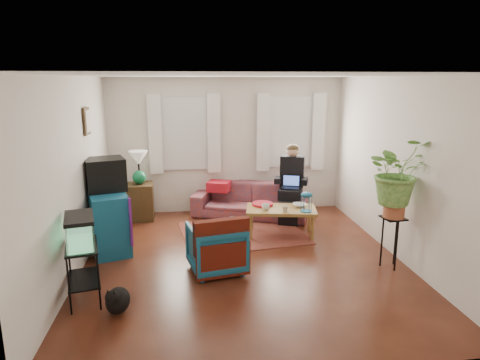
{
  "coord_description": "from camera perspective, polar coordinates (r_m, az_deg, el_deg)",
  "views": [
    {
      "loc": [
        -0.76,
        -5.71,
        2.54
      ],
      "look_at": [
        0.0,
        0.4,
        1.1
      ],
      "focal_mm": 32.0,
      "sensor_mm": 36.0,
      "label": 1
    }
  ],
  "objects": [
    {
      "name": "floor",
      "position": [
        6.29,
        0.46,
        -10.64
      ],
      "size": [
        4.5,
        5.0,
        0.01
      ],
      "primitive_type": "cube",
      "color": "#4F2B14",
      "rests_on": "ground"
    },
    {
      "name": "ceiling",
      "position": [
        5.76,
        0.51,
        13.77
      ],
      "size": [
        4.5,
        5.0,
        0.01
      ],
      "primitive_type": "cube",
      "color": "white",
      "rests_on": "wall_back"
    },
    {
      "name": "wall_back",
      "position": [
        8.33,
        -1.79,
        4.6
      ],
      "size": [
        4.5,
        0.01,
        2.6
      ],
      "primitive_type": "cube",
      "color": "silver",
      "rests_on": "floor"
    },
    {
      "name": "wall_front",
      "position": [
        3.52,
        5.91,
        -7.5
      ],
      "size": [
        4.5,
        0.01,
        2.6
      ],
      "primitive_type": "cube",
      "color": "silver",
      "rests_on": "floor"
    },
    {
      "name": "wall_left",
      "position": [
        6.03,
        -21.24,
        0.39
      ],
      "size": [
        0.01,
        5.0,
        2.6
      ],
      "primitive_type": "cube",
      "color": "silver",
      "rests_on": "floor"
    },
    {
      "name": "wall_right",
      "position": [
        6.57,
        20.33,
        1.46
      ],
      "size": [
        0.01,
        5.0,
        2.6
      ],
      "primitive_type": "cube",
      "color": "silver",
      "rests_on": "floor"
    },
    {
      "name": "window_left",
      "position": [
        8.25,
        -7.37,
        6.16
      ],
      "size": [
        1.08,
        0.04,
        1.38
      ],
      "primitive_type": "cube",
      "color": "white",
      "rests_on": "wall_back"
    },
    {
      "name": "window_right",
      "position": [
        8.49,
        6.69,
        6.38
      ],
      "size": [
        1.08,
        0.04,
        1.38
      ],
      "primitive_type": "cube",
      "color": "white",
      "rests_on": "wall_back"
    },
    {
      "name": "curtains_left",
      "position": [
        8.17,
        -7.37,
        6.09
      ],
      "size": [
        1.36,
        0.06,
        1.5
      ],
      "primitive_type": "cube",
      "color": "white",
      "rests_on": "wall_back"
    },
    {
      "name": "curtains_right",
      "position": [
        8.41,
        6.82,
        6.31
      ],
      "size": [
        1.36,
        0.06,
        1.5
      ],
      "primitive_type": "cube",
      "color": "white",
      "rests_on": "wall_back"
    },
    {
      "name": "picture_frame",
      "position": [
        6.74,
        -19.7,
        7.39
      ],
      "size": [
        0.04,
        0.32,
        0.4
      ],
      "primitive_type": "cube",
      "color": "#3D2616",
      "rests_on": "wall_left"
    },
    {
      "name": "area_rug",
      "position": [
        7.33,
        0.31,
        -7.04
      ],
      "size": [
        2.2,
        1.86,
        0.01
      ],
      "primitive_type": "cube",
      "rotation": [
        0.0,
        0.0,
        0.14
      ],
      "color": "brown",
      "rests_on": "floor"
    },
    {
      "name": "sofa",
      "position": [
        8.13,
        1.39,
        -1.98
      ],
      "size": [
        2.3,
        1.51,
        0.84
      ],
      "primitive_type": "imported",
      "rotation": [
        0.0,
        0.0,
        -0.34
      ],
      "color": "brown",
      "rests_on": "floor"
    },
    {
      "name": "seated_person",
      "position": [
        7.96,
        6.84,
        -0.76
      ],
      "size": [
        0.72,
        0.8,
        1.27
      ],
      "primitive_type": null,
      "rotation": [
        0.0,
        0.0,
        -0.34
      ],
      "color": "black",
      "rests_on": "sofa"
    },
    {
      "name": "side_table",
      "position": [
        8.16,
        -13.1,
        -2.82
      ],
      "size": [
        0.48,
        0.48,
        0.68
      ],
      "primitive_type": "cube",
      "rotation": [
        0.0,
        0.0,
        0.04
      ],
      "color": "#3B2516",
      "rests_on": "floor"
    },
    {
      "name": "table_lamp",
      "position": [
        8.02,
        -13.34,
        1.52
      ],
      "size": [
        0.36,
        0.36,
        0.62
      ],
      "primitive_type": null,
      "rotation": [
        0.0,
        0.0,
        0.04
      ],
      "color": "white",
      "rests_on": "side_table"
    },
    {
      "name": "dresser",
      "position": [
        6.83,
        -17.19,
        -5.2
      ],
      "size": [
        0.8,
        1.12,
        0.91
      ],
      "primitive_type": "cube",
      "rotation": [
        0.0,
        0.0,
        0.31
      ],
      "color": "#125C6C",
      "rests_on": "floor"
    },
    {
      "name": "crt_tv",
      "position": [
        6.75,
        -17.54,
        0.74
      ],
      "size": [
        0.69,
        0.66,
        0.49
      ],
      "primitive_type": "cube",
      "rotation": [
        0.0,
        0.0,
        0.31
      ],
      "color": "black",
      "rests_on": "dresser"
    },
    {
      "name": "aquarium_stand",
      "position": [
        5.4,
        -20.11,
        -11.62
      ],
      "size": [
        0.48,
        0.68,
        0.69
      ],
      "primitive_type": "cube",
      "rotation": [
        0.0,
        0.0,
        0.23
      ],
      "color": "black",
      "rests_on": "floor"
    },
    {
      "name": "aquarium",
      "position": [
        5.21,
        -20.57,
        -6.32
      ],
      "size": [
        0.43,
        0.62,
        0.36
      ],
      "primitive_type": "cube",
      "rotation": [
        0.0,
        0.0,
        0.23
      ],
      "color": "#7FD899",
      "rests_on": "aquarium_stand"
    },
    {
      "name": "black_cat",
      "position": [
        5.13,
        -16.0,
        -14.87
      ],
      "size": [
        0.33,
        0.45,
        0.35
      ],
      "primitive_type": "ellipsoid",
      "rotation": [
        0.0,
        0.0,
        -0.17
      ],
      "color": "black",
      "rests_on": "floor"
    },
    {
      "name": "armchair",
      "position": [
        5.85,
        -3.2,
        -8.7
      ],
      "size": [
        0.82,
        0.79,
        0.72
      ],
      "primitive_type": "imported",
      "rotation": [
        0.0,
        0.0,
        3.35
      ],
      "color": "navy",
      "rests_on": "floor"
    },
    {
      "name": "serape_throw",
      "position": [
        5.55,
        -2.42,
        -8.27
      ],
      "size": [
        0.75,
        0.31,
        0.6
      ],
      "primitive_type": "cube",
      "rotation": [
        0.0,
        0.0,
        0.21
      ],
      "color": "#9E0A0A",
      "rests_on": "armchair"
    },
    {
      "name": "coffee_table",
      "position": [
        7.2,
        5.48,
        -5.56
      ],
      "size": [
        1.23,
        0.81,
        0.47
      ],
      "primitive_type": "cube",
      "rotation": [
        0.0,
        0.0,
        -0.18
      ],
      "color": "brown",
      "rests_on": "floor"
    },
    {
      "name": "cup_a",
      "position": [
        7.01,
        3.44,
        -3.59
      ],
      "size": [
        0.15,
        0.15,
        0.1
      ],
      "primitive_type": "imported",
      "rotation": [
        0.0,
        0.0,
        -0.18
      ],
      "color": "white",
      "rests_on": "coffee_table"
    },
    {
      "name": "cup_b",
      "position": [
        6.94,
        6.02,
        -3.83
      ],
      "size": [
        0.12,
        0.12,
        0.1
      ],
      "primitive_type": "imported",
      "rotation": [
        0.0,
        0.0,
        -0.18
      ],
      "color": "beige",
      "rests_on": "coffee_table"
    },
    {
      "name": "bowl",
      "position": [
        7.24,
        7.96,
        -3.34
      ],
      "size": [
        0.26,
        0.26,
        0.06
      ],
      "primitive_type": "imported",
      "rotation": [
        0.0,
        0.0,
        -0.18
      ],
      "color": "white",
      "rests_on": "coffee_table"
    },
    {
      "name": "snack_tray",
      "position": [
        7.26,
        3.02,
        -3.23
      ],
      "size": [
        0.41,
        0.41,
        0.04
      ],
      "primitive_type": "cylinder",
      "rotation": [
        0.0,
        0.0,
        -0.18
      ],
      "color": "#B21414",
      "rests_on": "coffee_table"
    },
    {
      "name": "birdcage",
      "position": [
        6.96,
        8.85,
        -2.86
      ],
      "size": [
        0.22,
        0.22,
        0.33
      ],
      "primitive_type": null,
      "rotation": [
        0.0,
        0.0,
        -0.18
      ],
      "color": "#115B6B",
      "rests_on": "coffee_table"
    },
    {
      "name": "plant_stand",
      "position": [
        6.31,
        19.51,
        -7.83
      ],
      "size": [
        0.34,
        0.34,
        0.72
      ],
      "primitive_type": "cube",
      "rotation": [
        0.0,
        0.0,
        0.12
      ],
      "color": "black",
      "rests_on": "floor"
    },
    {
      "name": "potted_plant",
      "position": [
        6.06,
        20.13,
        -0.19
      ],
      "size": [
        0.91,
        0.81,
        0.92
      ],
      "primitive_type": "imported",
      "rotation": [
        0.0,
        0.0,
        0.12
      ],
      "color": "#599947",
      "rests_on": "plant_stand"
    }
  ]
}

